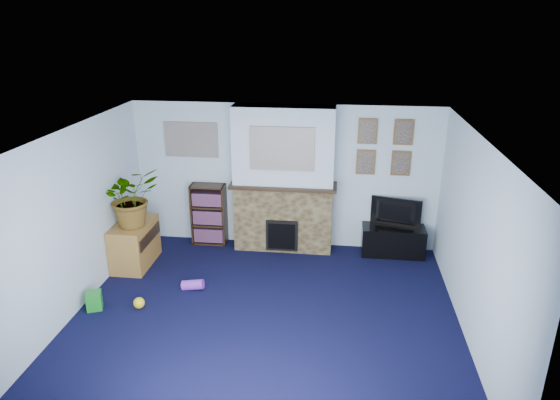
# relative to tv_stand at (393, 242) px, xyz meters

# --- Properties ---
(floor) EXTENTS (5.00, 4.50, 0.01)m
(floor) POSITION_rel_tv_stand_xyz_m (-1.81, -2.03, -0.23)
(floor) COLOR black
(floor) RESTS_ON ground
(ceiling) EXTENTS (5.00, 4.50, 0.01)m
(ceiling) POSITION_rel_tv_stand_xyz_m (-1.81, -2.03, 2.17)
(ceiling) COLOR white
(ceiling) RESTS_ON wall_back
(wall_back) EXTENTS (5.00, 0.04, 2.40)m
(wall_back) POSITION_rel_tv_stand_xyz_m (-1.81, 0.22, 0.97)
(wall_back) COLOR silver
(wall_back) RESTS_ON ground
(wall_front) EXTENTS (5.00, 0.04, 2.40)m
(wall_front) POSITION_rel_tv_stand_xyz_m (-1.81, -4.28, 0.97)
(wall_front) COLOR silver
(wall_front) RESTS_ON ground
(wall_left) EXTENTS (0.04, 4.50, 2.40)m
(wall_left) POSITION_rel_tv_stand_xyz_m (-4.31, -2.03, 0.97)
(wall_left) COLOR silver
(wall_left) RESTS_ON ground
(wall_right) EXTENTS (0.04, 4.50, 2.40)m
(wall_right) POSITION_rel_tv_stand_xyz_m (0.69, -2.03, 0.97)
(wall_right) COLOR silver
(wall_right) RESTS_ON ground
(chimney_breast) EXTENTS (1.72, 0.50, 2.40)m
(chimney_breast) POSITION_rel_tv_stand_xyz_m (-1.81, 0.02, 0.96)
(chimney_breast) COLOR brown
(chimney_breast) RESTS_ON ground
(collage_main) EXTENTS (1.00, 0.03, 0.68)m
(collage_main) POSITION_rel_tv_stand_xyz_m (-1.81, -0.19, 1.55)
(collage_main) COLOR gray
(collage_main) RESTS_ON chimney_breast
(collage_left) EXTENTS (0.90, 0.03, 0.58)m
(collage_left) POSITION_rel_tv_stand_xyz_m (-3.36, 0.21, 1.55)
(collage_left) COLOR gray
(collage_left) RESTS_ON wall_back
(portrait_tl) EXTENTS (0.30, 0.03, 0.40)m
(portrait_tl) POSITION_rel_tv_stand_xyz_m (-0.51, 0.20, 1.77)
(portrait_tl) COLOR brown
(portrait_tl) RESTS_ON wall_back
(portrait_tr) EXTENTS (0.30, 0.03, 0.40)m
(portrait_tr) POSITION_rel_tv_stand_xyz_m (0.04, 0.20, 1.77)
(portrait_tr) COLOR brown
(portrait_tr) RESTS_ON wall_back
(portrait_bl) EXTENTS (0.30, 0.03, 0.40)m
(portrait_bl) POSITION_rel_tv_stand_xyz_m (-0.51, 0.20, 1.27)
(portrait_bl) COLOR brown
(portrait_bl) RESTS_ON wall_back
(portrait_br) EXTENTS (0.30, 0.03, 0.40)m
(portrait_br) POSITION_rel_tv_stand_xyz_m (0.04, 0.20, 1.27)
(portrait_br) COLOR brown
(portrait_br) RESTS_ON wall_back
(tv_stand) EXTENTS (1.01, 0.43, 0.48)m
(tv_stand) POSITION_rel_tv_stand_xyz_m (0.00, 0.00, 0.00)
(tv_stand) COLOR black
(tv_stand) RESTS_ON ground
(television) EXTENTS (0.81, 0.30, 0.47)m
(television) POSITION_rel_tv_stand_xyz_m (-0.00, 0.02, 0.49)
(television) COLOR black
(television) RESTS_ON tv_stand
(bookshelf) EXTENTS (0.58, 0.28, 1.05)m
(bookshelf) POSITION_rel_tv_stand_xyz_m (-3.08, 0.08, 0.28)
(bookshelf) COLOR black
(bookshelf) RESTS_ON ground
(sideboard) EXTENTS (0.50, 0.90, 0.70)m
(sideboard) POSITION_rel_tv_stand_xyz_m (-4.05, -0.84, 0.12)
(sideboard) COLOR olive
(sideboard) RESTS_ON ground
(potted_plant) EXTENTS (1.07, 1.07, 0.90)m
(potted_plant) POSITION_rel_tv_stand_xyz_m (-4.00, -0.89, 0.92)
(potted_plant) COLOR #26661E
(potted_plant) RESTS_ON sideboard
(mantel_clock) EXTENTS (0.09, 0.06, 0.13)m
(mantel_clock) POSITION_rel_tv_stand_xyz_m (-1.80, -0.03, 1.00)
(mantel_clock) COLOR gold
(mantel_clock) RESTS_ON chimney_breast
(mantel_candle) EXTENTS (0.06, 0.06, 0.18)m
(mantel_candle) POSITION_rel_tv_stand_xyz_m (-1.55, -0.03, 1.01)
(mantel_candle) COLOR #B2BFC6
(mantel_candle) RESTS_ON chimney_breast
(mantel_teddy) EXTENTS (0.14, 0.14, 0.14)m
(mantel_teddy) POSITION_rel_tv_stand_xyz_m (-2.33, -0.03, 0.99)
(mantel_teddy) COLOR slate
(mantel_teddy) RESTS_ON chimney_breast
(mantel_can) EXTENTS (0.06, 0.06, 0.11)m
(mantel_can) POSITION_rel_tv_stand_xyz_m (-1.13, -0.03, 0.99)
(mantel_can) COLOR #198C26
(mantel_can) RESTS_ON chimney_breast
(green_crate) EXTENTS (0.40, 0.37, 0.26)m
(green_crate) POSITION_rel_tv_stand_xyz_m (-4.11, -1.03, -0.08)
(green_crate) COLOR #198C26
(green_crate) RESTS_ON ground
(toy_ball) EXTENTS (0.15, 0.15, 0.15)m
(toy_ball) POSITION_rel_tv_stand_xyz_m (-3.52, -2.05, -0.14)
(toy_ball) COLOR yellow
(toy_ball) RESTS_ON ground
(toy_block) EXTENTS (0.26, 0.26, 0.24)m
(toy_block) POSITION_rel_tv_stand_xyz_m (-4.11, -2.14, -0.12)
(toy_block) COLOR #198C26
(toy_block) RESTS_ON ground
(toy_tube) EXTENTS (0.33, 0.14, 0.19)m
(toy_tube) POSITION_rel_tv_stand_xyz_m (-2.94, -1.49, -0.15)
(toy_tube) COLOR purple
(toy_tube) RESTS_ON ground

